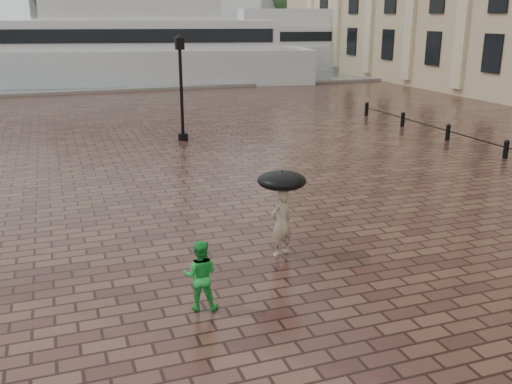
% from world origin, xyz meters
% --- Properties ---
extents(ground, '(300.00, 300.00, 0.00)m').
position_xyz_m(ground, '(0.00, 0.00, 0.00)').
color(ground, '#371D19').
rests_on(ground, ground).
extents(harbour_water, '(240.00, 240.00, 0.00)m').
position_xyz_m(harbour_water, '(0.00, 92.00, 0.00)').
color(harbour_water, '#465055').
rests_on(harbour_water, ground).
extents(quay_edge, '(80.00, 0.60, 0.30)m').
position_xyz_m(quay_edge, '(0.00, 32.00, 0.00)').
color(quay_edge, slate).
rests_on(quay_edge, ground).
extents(far_shore, '(300.00, 60.00, 2.00)m').
position_xyz_m(far_shore, '(0.00, 160.00, 1.00)').
color(far_shore, '#4C4C47').
rests_on(far_shore, ground).
extents(distant_skyline, '(102.50, 22.00, 33.00)m').
position_xyz_m(distant_skyline, '(48.14, 150.00, 9.45)').
color(distant_skyline, gray).
rests_on(distant_skyline, ground).
extents(bollard_row, '(0.22, 21.22, 0.73)m').
position_xyz_m(bollard_row, '(14.00, 6.50, 0.40)').
color(bollard_row, black).
rests_on(bollard_row, ground).
extents(adult_pedestrian, '(0.67, 0.54, 1.58)m').
position_xyz_m(adult_pedestrian, '(2.31, 0.80, 0.79)').
color(adult_pedestrian, tan).
rests_on(adult_pedestrian, ground).
extents(child_pedestrian, '(0.80, 0.71, 1.37)m').
position_xyz_m(child_pedestrian, '(-0.06, -1.03, 0.68)').
color(child_pedestrian, green).
rests_on(child_pedestrian, ground).
extents(ferry_near, '(28.76, 12.64, 9.17)m').
position_xyz_m(ferry_near, '(4.47, 37.00, 2.76)').
color(ferry_near, silver).
rests_on(ferry_near, ground).
extents(ferry_far, '(25.17, 10.23, 8.04)m').
position_xyz_m(ferry_far, '(21.66, 43.64, 2.42)').
color(ferry_far, silver).
rests_on(ferry_far, ground).
extents(umbrella, '(1.10, 1.10, 1.11)m').
position_xyz_m(umbrella, '(2.31, 0.80, 1.78)').
color(umbrella, black).
rests_on(umbrella, ground).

